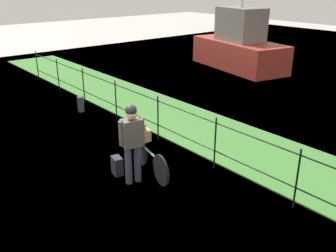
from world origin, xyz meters
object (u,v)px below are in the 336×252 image
(bicycle_main, at_px, (150,159))
(cyclist_person, at_px, (132,137))
(terrier_dog, at_px, (142,126))
(mooring_bollard, at_px, (81,104))
(moored_boat_near, at_px, (239,47))
(backpack_on_paving, at_px, (117,166))
(wooden_crate, at_px, (142,134))

(bicycle_main, bearing_deg, cyclist_person, -81.26)
(terrier_dog, xyz_separation_m, cyclist_person, (0.41, -0.55, 0.02))
(mooring_bollard, bearing_deg, moored_boat_near, 95.96)
(terrier_dog, relative_size, backpack_on_paving, 0.81)
(wooden_crate, xyz_separation_m, moored_boat_near, (-5.13, 9.27, 0.21))
(mooring_bollard, bearing_deg, terrier_dog, -9.09)
(cyclist_person, distance_m, mooring_bollard, 4.88)
(bicycle_main, distance_m, cyclist_person, 0.81)
(cyclist_person, bearing_deg, bicycle_main, 98.74)
(backpack_on_paving, xyz_separation_m, moored_boat_near, (-5.07, 9.90, 0.79))
(bicycle_main, height_order, moored_boat_near, moored_boat_near)
(wooden_crate, bearing_deg, bicycle_main, -11.78)
(wooden_crate, bearing_deg, terrier_dog, -11.78)
(wooden_crate, height_order, mooring_bollard, wooden_crate)
(moored_boat_near, bearing_deg, wooden_crate, -61.05)
(terrier_dog, height_order, moored_boat_near, moored_boat_near)
(bicycle_main, relative_size, mooring_bollard, 3.40)
(cyclist_person, relative_size, moored_boat_near, 0.33)
(wooden_crate, height_order, backpack_on_paving, wooden_crate)
(terrier_dog, height_order, cyclist_person, cyclist_person)
(wooden_crate, distance_m, backpack_on_paving, 0.86)
(wooden_crate, xyz_separation_m, cyclist_person, (0.44, -0.55, 0.22))
(terrier_dog, distance_m, mooring_bollard, 4.37)
(bicycle_main, height_order, mooring_bollard, bicycle_main)
(terrier_dog, bearing_deg, moored_boat_near, 119.05)
(bicycle_main, bearing_deg, moored_boat_near, 120.44)
(bicycle_main, relative_size, backpack_on_paving, 4.12)
(terrier_dog, height_order, mooring_bollard, terrier_dog)
(terrier_dog, bearing_deg, backpack_on_paving, -97.66)
(mooring_bollard, bearing_deg, backpack_on_paving, -17.38)
(terrier_dog, bearing_deg, wooden_crate, 168.22)
(cyclist_person, xyz_separation_m, mooring_bollard, (-4.67, 1.23, -0.76))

